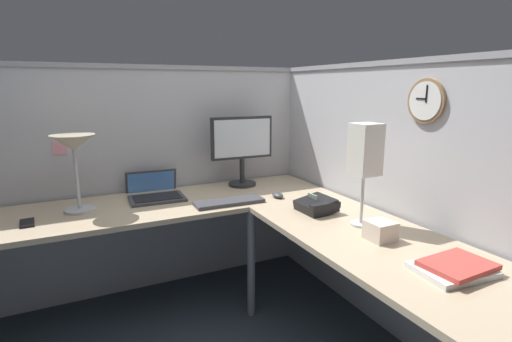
{
  "coord_description": "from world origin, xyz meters",
  "views": [
    {
      "loc": [
        -0.8,
        -1.87,
        1.44
      ],
      "look_at": [
        0.24,
        0.24,
        0.92
      ],
      "focal_mm": 27.14,
      "sensor_mm": 36.0,
      "label": 1
    }
  ],
  "objects_px": {
    "wall_clock": "(427,101)",
    "office_phone": "(317,206)",
    "laptop": "(155,192)",
    "computer_mouse": "(278,195)",
    "book_stack": "(454,268)",
    "tissue_box": "(380,230)",
    "desk_lamp_paper": "(365,153)",
    "desk_lamp_dome": "(74,149)",
    "monitor": "(242,146)",
    "keyboard": "(229,202)",
    "cell_phone": "(27,223)"
  },
  "relations": [
    {
      "from": "wall_clock",
      "to": "book_stack",
      "type": "bearing_deg",
      "value": -123.88
    },
    {
      "from": "desk_lamp_paper",
      "to": "tissue_box",
      "type": "distance_m",
      "value": 0.39
    },
    {
      "from": "computer_mouse",
      "to": "book_stack",
      "type": "distance_m",
      "value": 1.22
    },
    {
      "from": "office_phone",
      "to": "tissue_box",
      "type": "relative_size",
      "value": 1.75
    },
    {
      "from": "keyboard",
      "to": "wall_clock",
      "type": "height_order",
      "value": "wall_clock"
    },
    {
      "from": "desk_lamp_paper",
      "to": "keyboard",
      "type": "bearing_deg",
      "value": 126.2
    },
    {
      "from": "desk_lamp_paper",
      "to": "desk_lamp_dome",
      "type": "bearing_deg",
      "value": 145.59
    },
    {
      "from": "wall_clock",
      "to": "office_phone",
      "type": "bearing_deg",
      "value": 133.65
    },
    {
      "from": "cell_phone",
      "to": "wall_clock",
      "type": "height_order",
      "value": "wall_clock"
    },
    {
      "from": "monitor",
      "to": "tissue_box",
      "type": "xyz_separation_m",
      "value": [
        0.17,
        -1.22,
        -0.25
      ]
    },
    {
      "from": "computer_mouse",
      "to": "cell_phone",
      "type": "distance_m",
      "value": 1.43
    },
    {
      "from": "monitor",
      "to": "desk_lamp_paper",
      "type": "xyz_separation_m",
      "value": [
        0.22,
        -1.03,
        0.09
      ]
    },
    {
      "from": "tissue_box",
      "to": "office_phone",
      "type": "bearing_deg",
      "value": 93.81
    },
    {
      "from": "cell_phone",
      "to": "desk_lamp_paper",
      "type": "xyz_separation_m",
      "value": [
        1.57,
        -0.78,
        0.38
      ]
    },
    {
      "from": "computer_mouse",
      "to": "desk_lamp_dome",
      "type": "relative_size",
      "value": 0.23
    },
    {
      "from": "desk_lamp_dome",
      "to": "tissue_box",
      "type": "xyz_separation_m",
      "value": [
        1.26,
        -1.09,
        -0.32
      ]
    },
    {
      "from": "monitor",
      "to": "book_stack",
      "type": "xyz_separation_m",
      "value": [
        0.19,
        -1.6,
        -0.27
      ]
    },
    {
      "from": "monitor",
      "to": "cell_phone",
      "type": "xyz_separation_m",
      "value": [
        -1.35,
        -0.24,
        -0.29
      ]
    },
    {
      "from": "laptop",
      "to": "desk_lamp_dome",
      "type": "distance_m",
      "value": 0.58
    },
    {
      "from": "computer_mouse",
      "to": "desk_lamp_paper",
      "type": "bearing_deg",
      "value": -77.4
    },
    {
      "from": "wall_clock",
      "to": "desk_lamp_dome",
      "type": "bearing_deg",
      "value": 147.83
    },
    {
      "from": "computer_mouse",
      "to": "desk_lamp_paper",
      "type": "height_order",
      "value": "desk_lamp_paper"
    },
    {
      "from": "keyboard",
      "to": "desk_lamp_paper",
      "type": "relative_size",
      "value": 0.81
    },
    {
      "from": "computer_mouse",
      "to": "wall_clock",
      "type": "bearing_deg",
      "value": -60.16
    },
    {
      "from": "monitor",
      "to": "computer_mouse",
      "type": "relative_size",
      "value": 4.81
    },
    {
      "from": "monitor",
      "to": "book_stack",
      "type": "distance_m",
      "value": 1.64
    },
    {
      "from": "book_stack",
      "to": "office_phone",
      "type": "bearing_deg",
      "value": 93.39
    },
    {
      "from": "desk_lamp_dome",
      "to": "desk_lamp_paper",
      "type": "bearing_deg",
      "value": -34.41
    },
    {
      "from": "monitor",
      "to": "book_stack",
      "type": "relative_size",
      "value": 1.67
    },
    {
      "from": "computer_mouse",
      "to": "office_phone",
      "type": "bearing_deg",
      "value": -80.72
    },
    {
      "from": "desk_lamp_dome",
      "to": "desk_lamp_paper",
      "type": "distance_m",
      "value": 1.59
    },
    {
      "from": "book_stack",
      "to": "desk_lamp_paper",
      "type": "height_order",
      "value": "desk_lamp_paper"
    },
    {
      "from": "laptop",
      "to": "office_phone",
      "type": "distance_m",
      "value": 1.07
    },
    {
      "from": "laptop",
      "to": "tissue_box",
      "type": "bearing_deg",
      "value": -56.75
    },
    {
      "from": "monitor",
      "to": "desk_lamp_paper",
      "type": "bearing_deg",
      "value": -78.0
    },
    {
      "from": "desk_lamp_dome",
      "to": "book_stack",
      "type": "relative_size",
      "value": 1.49
    },
    {
      "from": "book_stack",
      "to": "laptop",
      "type": "bearing_deg",
      "value": 117.09
    },
    {
      "from": "laptop",
      "to": "desk_lamp_paper",
      "type": "xyz_separation_m",
      "value": [
        0.85,
        -1.03,
        0.36
      ]
    },
    {
      "from": "laptop",
      "to": "computer_mouse",
      "type": "bearing_deg",
      "value": -28.88
    },
    {
      "from": "desk_lamp_dome",
      "to": "desk_lamp_paper",
      "type": "relative_size",
      "value": 0.84
    },
    {
      "from": "wall_clock",
      "to": "keyboard",
      "type": "bearing_deg",
      "value": 135.14
    },
    {
      "from": "monitor",
      "to": "laptop",
      "type": "height_order",
      "value": "monitor"
    },
    {
      "from": "office_phone",
      "to": "book_stack",
      "type": "distance_m",
      "value": 0.86
    },
    {
      "from": "keyboard",
      "to": "cell_phone",
      "type": "xyz_separation_m",
      "value": [
        -1.09,
        0.13,
        -0.01
      ]
    },
    {
      "from": "keyboard",
      "to": "wall_clock",
      "type": "distance_m",
      "value": 1.24
    },
    {
      "from": "book_stack",
      "to": "desk_lamp_paper",
      "type": "distance_m",
      "value": 0.68
    },
    {
      "from": "desk_lamp_dome",
      "to": "tissue_box",
      "type": "distance_m",
      "value": 1.69
    },
    {
      "from": "book_stack",
      "to": "tissue_box",
      "type": "distance_m",
      "value": 0.38
    },
    {
      "from": "laptop",
      "to": "wall_clock",
      "type": "xyz_separation_m",
      "value": [
        1.14,
        -1.13,
        0.61
      ]
    },
    {
      "from": "desk_lamp_dome",
      "to": "book_stack",
      "type": "distance_m",
      "value": 1.98
    }
  ]
}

